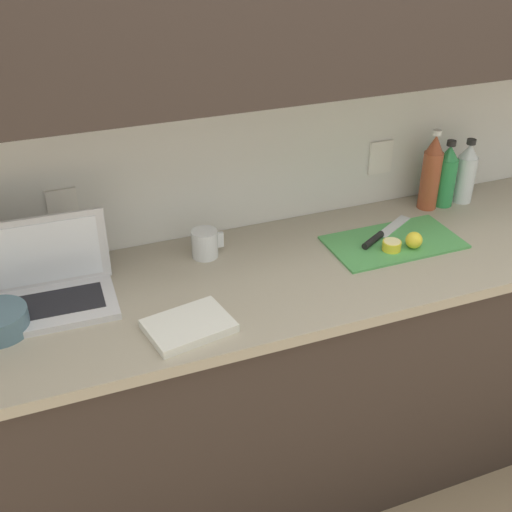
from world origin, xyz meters
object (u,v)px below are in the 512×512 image
at_px(laptop, 43,285).
at_px(bottle_oil_tall, 446,176).
at_px(lemon_whole_beside, 414,240).
at_px(bottle_water_clear, 431,173).
at_px(measuring_cup, 205,244).
at_px(knife, 379,236).
at_px(lemon_half_cut, 392,245).
at_px(cutting_board, 394,242).
at_px(bottle_green_soda, 466,173).

distance_m(laptop, bottle_oil_tall, 1.43).
relative_size(lemon_whole_beside, bottle_water_clear, 0.19).
bearing_deg(measuring_cup, knife, -11.42).
bearing_deg(knife, measuring_cup, 138.08).
xyz_separation_m(lemon_half_cut, lemon_whole_beside, (0.07, -0.01, 0.01)).
bearing_deg(measuring_cup, bottle_water_clear, 2.66).
bearing_deg(lemon_half_cut, lemon_whole_beside, -10.09).
height_order(cutting_board, knife, knife).
xyz_separation_m(bottle_green_soda, bottle_oil_tall, (-0.09, -0.00, 0.00)).
xyz_separation_m(knife, measuring_cup, (-0.56, 0.11, 0.03)).
relative_size(laptop, bottle_water_clear, 1.33).
bearing_deg(knife, lemon_half_cut, -120.55).
relative_size(lemon_half_cut, bottle_oil_tall, 0.24).
distance_m(cutting_board, bottle_water_clear, 0.34).
distance_m(knife, measuring_cup, 0.58).
relative_size(cutting_board, bottle_green_soda, 1.82).
xyz_separation_m(lemon_half_cut, measuring_cup, (-0.56, 0.19, 0.02)).
relative_size(bottle_green_soda, bottle_oil_tall, 0.97).
bearing_deg(lemon_half_cut, knife, 89.95).
bearing_deg(bottle_green_soda, measuring_cup, -177.74).
bearing_deg(bottle_water_clear, laptop, -174.88).
height_order(lemon_half_cut, measuring_cup, measuring_cup).
distance_m(lemon_half_cut, bottle_green_soda, 0.51).
xyz_separation_m(bottle_green_soda, measuring_cup, (-1.01, -0.04, -0.06)).
xyz_separation_m(bottle_water_clear, measuring_cup, (-0.86, -0.04, -0.09)).
xyz_separation_m(laptop, bottle_water_clear, (1.35, 0.12, 0.08)).
bearing_deg(bottle_water_clear, lemon_half_cut, -141.39).
height_order(laptop, bottle_green_soda, bottle_green_soda).
bearing_deg(bottle_green_soda, bottle_water_clear, -180.00).
bearing_deg(bottle_water_clear, bottle_green_soda, 0.00).
xyz_separation_m(cutting_board, bottle_oil_tall, (0.32, 0.19, 0.11)).
bearing_deg(cutting_board, measuring_cup, 166.27).
relative_size(bottle_green_soda, measuring_cup, 2.32).
bearing_deg(measuring_cup, cutting_board, -13.73).
bearing_deg(bottle_oil_tall, lemon_whole_beside, -139.27).
xyz_separation_m(knife, bottle_water_clear, (0.29, 0.15, 0.12)).
bearing_deg(bottle_oil_tall, bottle_water_clear, 180.00).
relative_size(cutting_board, lemon_whole_beside, 8.02).
bearing_deg(lemon_whole_beside, bottle_water_clear, 48.43).
bearing_deg(measuring_cup, bottle_green_soda, 2.26).
bearing_deg(lemon_whole_beside, bottle_oil_tall, 40.73).
bearing_deg(bottle_green_soda, lemon_half_cut, -152.37).
relative_size(knife, lemon_half_cut, 4.38).
bearing_deg(cutting_board, bottle_green_soda, 24.70).
xyz_separation_m(lemon_half_cut, bottle_water_clear, (0.29, 0.23, 0.11)).
relative_size(cutting_board, measuring_cup, 4.23).
height_order(laptop, lemon_whole_beside, laptop).
bearing_deg(lemon_whole_beside, laptop, 173.75).
height_order(lemon_half_cut, bottle_oil_tall, bottle_oil_tall).
bearing_deg(laptop, lemon_whole_beside, -4.30).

